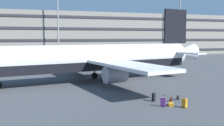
{
  "coord_description": "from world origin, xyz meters",
  "views": [
    {
      "loc": [
        -10.04,
        -36.63,
        6.14
      ],
      "look_at": [
        -0.33,
        -6.73,
        3.0
      ],
      "focal_mm": 41.76,
      "sensor_mm": 36.0,
      "label": 1
    }
  ],
  "objects_px": {
    "airliner": "(93,59)",
    "backpack_small": "(178,98)",
    "suitcase_purple": "(171,104)",
    "suitcase_black": "(154,97)",
    "suitcase_upright": "(184,103)",
    "backpack_red": "(171,99)",
    "suitcase_orange": "(163,102)"
  },
  "relations": [
    {
      "from": "airliner",
      "to": "backpack_small",
      "type": "bearing_deg",
      "value": -69.01
    },
    {
      "from": "backpack_small",
      "to": "suitcase_purple",
      "type": "bearing_deg",
      "value": -136.34
    },
    {
      "from": "suitcase_black",
      "to": "suitcase_purple",
      "type": "distance_m",
      "value": 2.12
    },
    {
      "from": "airliner",
      "to": "suitcase_upright",
      "type": "relative_size",
      "value": 38.78
    },
    {
      "from": "suitcase_purple",
      "to": "backpack_red",
      "type": "xyz_separation_m",
      "value": [
        0.76,
        1.32,
        0.1
      ]
    },
    {
      "from": "suitcase_purple",
      "to": "backpack_small",
      "type": "bearing_deg",
      "value": 43.66
    },
    {
      "from": "suitcase_orange",
      "to": "suitcase_upright",
      "type": "bearing_deg",
      "value": -28.34
    },
    {
      "from": "airliner",
      "to": "backpack_small",
      "type": "distance_m",
      "value": 14.72
    },
    {
      "from": "suitcase_black",
      "to": "suitcase_orange",
      "type": "bearing_deg",
      "value": -92.89
    },
    {
      "from": "suitcase_black",
      "to": "backpack_small",
      "type": "height_order",
      "value": "suitcase_black"
    },
    {
      "from": "airliner",
      "to": "backpack_red",
      "type": "height_order",
      "value": "airliner"
    },
    {
      "from": "backpack_red",
      "to": "suitcase_black",
      "type": "bearing_deg",
      "value": 156.58
    },
    {
      "from": "backpack_red",
      "to": "backpack_small",
      "type": "bearing_deg",
      "value": 21.2
    },
    {
      "from": "suitcase_black",
      "to": "backpack_small",
      "type": "xyz_separation_m",
      "value": [
        2.55,
        -0.23,
        -0.2
      ]
    },
    {
      "from": "suitcase_purple",
      "to": "backpack_small",
      "type": "distance_m",
      "value": 2.51
    },
    {
      "from": "airliner",
      "to": "backpack_red",
      "type": "xyz_separation_m",
      "value": [
        4.11,
        -13.89,
        -2.84
      ]
    },
    {
      "from": "suitcase_black",
      "to": "backpack_red",
      "type": "bearing_deg",
      "value": -23.42
    },
    {
      "from": "suitcase_black",
      "to": "backpack_red",
      "type": "xyz_separation_m",
      "value": [
        1.49,
        -0.65,
        -0.19
      ]
    },
    {
      "from": "suitcase_upright",
      "to": "backpack_small",
      "type": "bearing_deg",
      "value": 68.42
    },
    {
      "from": "suitcase_orange",
      "to": "backpack_red",
      "type": "relative_size",
      "value": 1.94
    },
    {
      "from": "suitcase_upright",
      "to": "suitcase_orange",
      "type": "bearing_deg",
      "value": 151.66
    },
    {
      "from": "suitcase_black",
      "to": "backpack_small",
      "type": "relative_size",
      "value": 1.81
    },
    {
      "from": "suitcase_black",
      "to": "suitcase_purple",
      "type": "height_order",
      "value": "suitcase_black"
    },
    {
      "from": "suitcase_purple",
      "to": "backpack_small",
      "type": "height_order",
      "value": "backpack_small"
    },
    {
      "from": "suitcase_black",
      "to": "backpack_red",
      "type": "distance_m",
      "value": 1.64
    },
    {
      "from": "suitcase_black",
      "to": "suitcase_purple",
      "type": "xyz_separation_m",
      "value": [
        0.74,
        -1.97,
        -0.29
      ]
    },
    {
      "from": "airliner",
      "to": "suitcase_black",
      "type": "xyz_separation_m",
      "value": [
        2.62,
        -13.25,
        -2.64
      ]
    },
    {
      "from": "suitcase_upright",
      "to": "backpack_small",
      "type": "distance_m",
      "value": 2.87
    },
    {
      "from": "backpack_small",
      "to": "backpack_red",
      "type": "height_order",
      "value": "backpack_red"
    },
    {
      "from": "suitcase_orange",
      "to": "backpack_red",
      "type": "distance_m",
      "value": 2.12
    },
    {
      "from": "airliner",
      "to": "suitcase_orange",
      "type": "height_order",
      "value": "airliner"
    },
    {
      "from": "backpack_small",
      "to": "backpack_red",
      "type": "bearing_deg",
      "value": -158.8
    }
  ]
}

